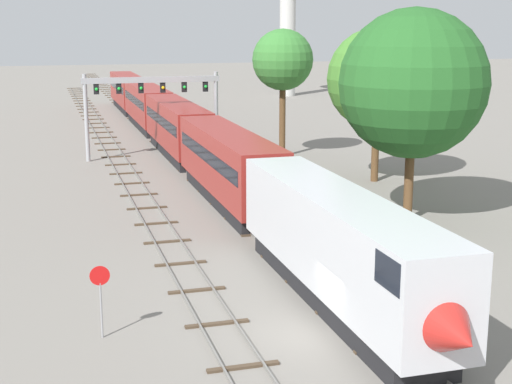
{
  "coord_description": "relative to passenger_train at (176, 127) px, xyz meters",
  "views": [
    {
      "loc": [
        -9.76,
        -25.36,
        11.76
      ],
      "look_at": [
        1.0,
        12.0,
        3.0
      ],
      "focal_mm": 52.63,
      "sensor_mm": 36.0,
      "label": 1
    }
  ],
  "objects": [
    {
      "name": "ground_plane",
      "position": [
        -2.0,
        -41.65,
        -2.61
      ],
      "size": [
        400.0,
        400.0,
        0.0
      ],
      "primitive_type": "plane",
      "color": "gray"
    },
    {
      "name": "passenger_train",
      "position": [
        0.0,
        0.0,
        0.0
      ],
      "size": [
        3.04,
        96.18,
        4.8
      ],
      "color": "silver",
      "rests_on": "ground"
    },
    {
      "name": "trackside_tree_left",
      "position": [
        9.41,
        -26.95,
        5.69
      ],
      "size": [
        8.84,
        8.84,
        12.73
      ],
      "color": "brown",
      "rests_on": "ground"
    },
    {
      "name": "trackside_tree_mid",
      "position": [
        9.03,
        -3.37,
        5.96
      ],
      "size": [
        5.4,
        5.4,
        11.34
      ],
      "color": "brown",
      "rests_on": "ground"
    },
    {
      "name": "stop_sign",
      "position": [
        -10.0,
        -39.64,
        -0.74
      ],
      "size": [
        0.76,
        0.08,
        2.88
      ],
      "color": "gray",
      "rests_on": "ground"
    },
    {
      "name": "track_main",
      "position": [
        0.0,
        18.35,
        -2.54
      ],
      "size": [
        2.6,
        200.0,
        0.16
      ],
      "color": "slate",
      "rests_on": "ground"
    },
    {
      "name": "signal_gantry",
      "position": [
        -2.25,
        -1.03,
        2.98
      ],
      "size": [
        12.1,
        0.49,
        7.55
      ],
      "color": "#999BA0",
      "rests_on": "ground"
    },
    {
      "name": "trackside_tree_right",
      "position": [
        12.42,
        -15.68,
        5.12
      ],
      "size": [
        7.59,
        7.59,
        11.55
      ],
      "color": "brown",
      "rests_on": "ground"
    },
    {
      "name": "track_near",
      "position": [
        -5.5,
        -1.65,
        -2.54
      ],
      "size": [
        2.6,
        160.0,
        0.16
      ],
      "color": "slate",
      "rests_on": "ground"
    }
  ]
}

